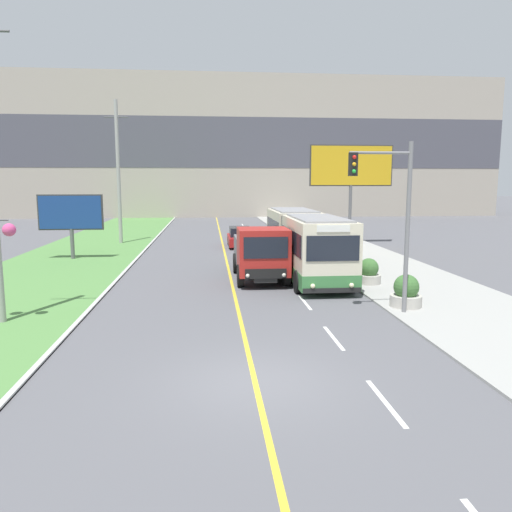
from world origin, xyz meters
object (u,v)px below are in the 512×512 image
Objects in this scene: planter_round_second at (369,273)px; billboard_large at (351,168)px; utility_pole_far at (118,172)px; billboard_small at (71,214)px; planter_round_near at (406,293)px; city_bus at (304,242)px; traffic_light_mast at (391,207)px; dump_truck at (261,255)px; car_distant at (240,237)px.

billboard_large is at bearing 77.30° from planter_round_second.
utility_pole_far is 23.24m from planter_round_second.
billboard_small reaches higher than planter_round_near.
billboard_large is 16.56m from planter_round_second.
city_bus is 8.34m from planter_round_near.
billboard_large is 20.48m from billboard_small.
traffic_light_mast is 0.82× the size of billboard_large.
planter_round_second is at bearing -30.81° from billboard_small.
utility_pole_far reaches higher than dump_truck.
city_bus is 18.89m from utility_pole_far.
city_bus is 3.10× the size of billboard_small.
billboard_large reaches higher than billboard_small.
traffic_light_mast reaches higher than dump_truck.
planter_round_near is 1.04× the size of planter_round_second.
utility_pole_far reaches higher than planter_round_second.
billboard_large is (17.81, -2.26, 0.26)m from utility_pole_far.
car_distant is 9.99m from billboard_large.
traffic_light_mast is 5.22× the size of planter_round_second.
dump_truck is 1.57× the size of billboard_small.
planter_round_near is (15.98, -13.93, -2.21)m from billboard_small.
planter_round_near is (2.44, -7.91, -1.01)m from city_bus.
billboard_large is (8.40, 14.14, 4.48)m from dump_truck.
utility_pole_far is 2.73× the size of billboard_small.
planter_round_near is at bearing -89.65° from planter_round_second.
planter_round_near is (-3.43, -19.75, -5.20)m from billboard_large.
billboard_large reaches higher than car_distant.
billboard_large reaches higher than city_bus.
utility_pole_far is at bearing 119.85° from dump_truck.
billboard_large is at bearing 16.70° from billboard_small.
utility_pole_far reaches higher than billboard_small.
dump_truck is at bearing -137.70° from city_bus.
billboard_small is (-1.60, -8.08, -2.73)m from utility_pole_far.
planter_round_second is (4.94, -1.20, -0.74)m from dump_truck.
billboard_small is (-19.40, -5.82, -2.99)m from billboard_large.
billboard_large is at bearing -7.24° from utility_pole_far.
billboard_small is (-14.97, 14.70, -1.11)m from traffic_light_mast.
utility_pole_far is 1.45× the size of billboard_large.
planter_round_near reaches higher than planter_round_second.
traffic_light_mast is at bearing -44.48° from billboard_small.
billboard_small is 3.40× the size of planter_round_second.
planter_round_near is at bearing -41.08° from billboard_small.
car_distant is (-0.15, 13.50, -0.65)m from dump_truck.
city_bus is at bearing 42.30° from dump_truck.
car_distant is 15.56m from planter_round_second.
city_bus is at bearing -23.95° from billboard_small.
planter_round_near is (5.12, -19.12, -0.07)m from car_distant.
billboard_large is at bearing 77.82° from traffic_light_mast.
utility_pole_far is 17.95m from billboard_large.
billboard_large is at bearing 4.23° from car_distant.
traffic_light_mast is at bearing -100.64° from planter_round_second.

